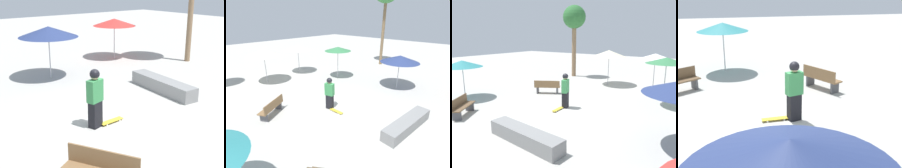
# 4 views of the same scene
# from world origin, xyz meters

# --- Properties ---
(ground_plane) EXTENTS (60.00, 60.00, 0.00)m
(ground_plane) POSITION_xyz_m (0.00, 0.00, 0.00)
(ground_plane) COLOR #B2AFA8
(skater_main) EXTENTS (0.52, 0.38, 1.76)m
(skater_main) POSITION_xyz_m (0.90, 0.57, 0.95)
(skater_main) COLOR black
(skater_main) RESTS_ON ground_plane
(skateboard) EXTENTS (0.81, 0.23, 0.07)m
(skateboard) POSITION_xyz_m (0.34, 0.64, 0.06)
(skateboard) COLOR gold
(skateboard) RESTS_ON ground_plane
(bench_near) EXTENTS (1.16, 1.61, 0.85)m
(bench_near) POSITION_xyz_m (2.53, 3.06, 0.43)
(bench_near) COLOR #47474C
(bench_near) RESTS_ON ground_plane
(bench_far) EXTENTS (1.58, 1.24, 0.85)m
(bench_far) POSITION_xyz_m (-2.70, 3.85, 0.43)
(bench_far) COLOR #47474C
(bench_far) RESTS_ON ground_plane
(shade_umbrella_teal) EXTENTS (2.26, 2.26, 2.20)m
(shade_umbrella_teal) POSITION_xyz_m (-0.95, 6.48, 2.00)
(shade_umbrella_teal) COLOR #B7B7BC
(shade_umbrella_teal) RESTS_ON ground_plane
(shade_umbrella_navy) EXTENTS (2.58, 2.58, 2.29)m
(shade_umbrella_navy) POSITION_xyz_m (-0.42, -4.78, 2.06)
(shade_umbrella_navy) COLOR #B7B7BC
(shade_umbrella_navy) RESTS_ON ground_plane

